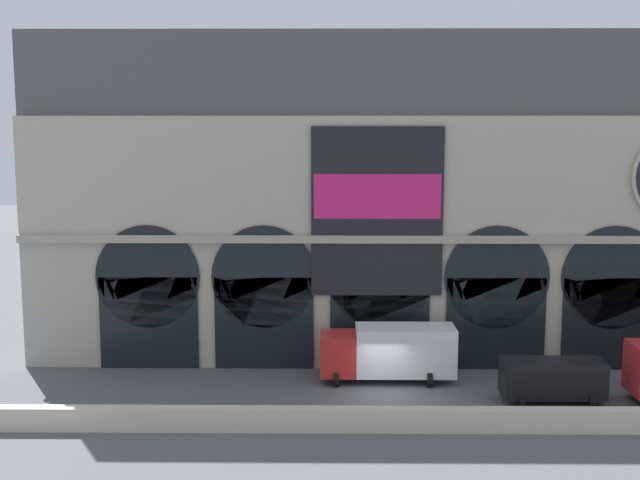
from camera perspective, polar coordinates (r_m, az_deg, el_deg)
ground_plane at (r=44.12m, az=4.54°, el=-10.80°), size 200.00×200.00×0.00m
quay_parapet_wall at (r=39.31m, az=5.05°, el=-12.36°), size 90.00×0.70×1.12m
station_building at (r=49.59m, az=4.11°, el=2.56°), size 41.85×5.69×19.58m
box_truck_center at (r=46.14m, az=4.85°, el=-7.74°), size 7.50×2.91×3.12m
van_mideast at (r=44.45m, az=15.89°, el=-9.26°), size 5.20×2.48×2.20m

